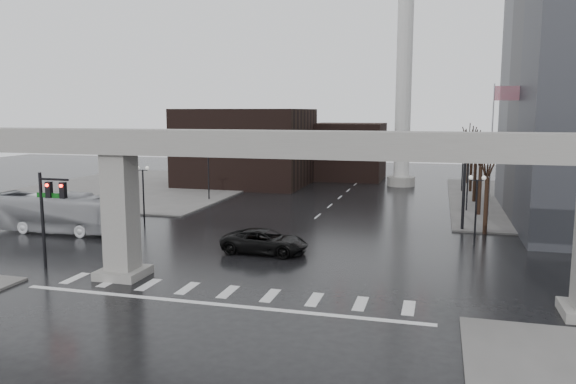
# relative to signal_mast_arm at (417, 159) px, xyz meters

# --- Properties ---
(ground) EXTENTS (160.00, 160.00, 0.00)m
(ground) POSITION_rel_signal_mast_arm_xyz_m (-8.99, -18.80, -5.83)
(ground) COLOR black
(ground) RESTS_ON ground
(sidewalk_nw) EXTENTS (28.00, 36.00, 0.15)m
(sidewalk_nw) POSITION_rel_signal_mast_arm_xyz_m (-34.99, 17.20, -5.75)
(sidewalk_nw) COLOR slate
(sidewalk_nw) RESTS_ON ground
(elevated_guideway) EXTENTS (48.00, 2.60, 8.70)m
(elevated_guideway) POSITION_rel_signal_mast_arm_xyz_m (-7.73, -18.80, 1.05)
(elevated_guideway) COLOR gray
(elevated_guideway) RESTS_ON ground
(building_far_left) EXTENTS (16.00, 14.00, 10.00)m
(building_far_left) POSITION_rel_signal_mast_arm_xyz_m (-22.99, 23.20, -0.83)
(building_far_left) COLOR black
(building_far_left) RESTS_ON ground
(building_far_mid) EXTENTS (10.00, 10.00, 8.00)m
(building_far_mid) POSITION_rel_signal_mast_arm_xyz_m (-10.99, 33.20, -1.83)
(building_far_mid) COLOR black
(building_far_mid) RESTS_ON ground
(smokestack) EXTENTS (3.60, 3.60, 30.00)m
(smokestack) POSITION_rel_signal_mast_arm_xyz_m (-2.99, 27.20, 7.52)
(smokestack) COLOR beige
(smokestack) RESTS_ON ground
(signal_mast_arm) EXTENTS (12.12, 0.43, 8.00)m
(signal_mast_arm) POSITION_rel_signal_mast_arm_xyz_m (0.00, 0.00, 0.00)
(signal_mast_arm) COLOR black
(signal_mast_arm) RESTS_ON ground
(signal_left_pole) EXTENTS (2.30, 0.30, 6.00)m
(signal_left_pole) POSITION_rel_signal_mast_arm_xyz_m (-21.24, -18.30, -1.76)
(signal_left_pole) COLOR black
(signal_left_pole) RESTS_ON ground
(flagpole_assembly) EXTENTS (2.06, 0.12, 12.00)m
(flagpole_assembly) POSITION_rel_signal_mast_arm_xyz_m (6.30, 3.20, 1.70)
(flagpole_assembly) COLOR silver
(flagpole_assembly) RESTS_ON ground
(lamp_right_0) EXTENTS (1.22, 0.32, 5.11)m
(lamp_right_0) POSITION_rel_signal_mast_arm_xyz_m (4.51, -4.80, -2.36)
(lamp_right_0) COLOR black
(lamp_right_0) RESTS_ON ground
(lamp_right_1) EXTENTS (1.22, 0.32, 5.11)m
(lamp_right_1) POSITION_rel_signal_mast_arm_xyz_m (4.51, 9.20, -2.36)
(lamp_right_1) COLOR black
(lamp_right_1) RESTS_ON ground
(lamp_right_2) EXTENTS (1.22, 0.32, 5.11)m
(lamp_right_2) POSITION_rel_signal_mast_arm_xyz_m (4.51, 23.20, -2.36)
(lamp_right_2) COLOR black
(lamp_right_2) RESTS_ON ground
(lamp_left_0) EXTENTS (1.22, 0.32, 5.11)m
(lamp_left_0) POSITION_rel_signal_mast_arm_xyz_m (-22.49, -4.80, -2.36)
(lamp_left_0) COLOR black
(lamp_left_0) RESTS_ON ground
(lamp_left_1) EXTENTS (1.22, 0.32, 5.11)m
(lamp_left_1) POSITION_rel_signal_mast_arm_xyz_m (-22.49, 9.20, -2.36)
(lamp_left_1) COLOR black
(lamp_left_1) RESTS_ON ground
(lamp_left_2) EXTENTS (1.22, 0.32, 5.11)m
(lamp_left_2) POSITION_rel_signal_mast_arm_xyz_m (-22.49, 23.20, -2.36)
(lamp_left_2) COLOR black
(lamp_left_2) RESTS_ON ground
(tree_right_0) EXTENTS (1.09, 1.58, 7.50)m
(tree_right_0) POSITION_rel_signal_mast_arm_xyz_m (5.54, -0.78, -3.04)
(tree_right_0) COLOR black
(tree_right_0) RESTS_ON ground
(tree_right_1) EXTENTS (1.09, 1.61, 7.67)m
(tree_right_1) POSITION_rel_signal_mast_arm_xyz_m (5.54, 7.22, -2.98)
(tree_right_1) COLOR black
(tree_right_1) RESTS_ON ground
(tree_right_2) EXTENTS (1.10, 1.63, 7.85)m
(tree_right_2) POSITION_rel_signal_mast_arm_xyz_m (5.54, 15.22, -2.91)
(tree_right_2) COLOR black
(tree_right_2) RESTS_ON ground
(tree_right_3) EXTENTS (1.11, 1.66, 8.02)m
(tree_right_3) POSITION_rel_signal_mast_arm_xyz_m (5.54, 23.22, -2.85)
(tree_right_3) COLOR black
(tree_right_3) RESTS_ON ground
(tree_right_4) EXTENTS (1.12, 1.69, 8.19)m
(tree_right_4) POSITION_rel_signal_mast_arm_xyz_m (5.54, 31.22, -2.79)
(tree_right_4) COLOR black
(tree_right_4) RESTS_ON ground
(pickup_truck) EXTENTS (6.04, 2.93, 1.66)m
(pickup_truck) POSITION_rel_signal_mast_arm_xyz_m (-9.61, -11.24, -5.00)
(pickup_truck) COLOR black
(pickup_truck) RESTS_ON ground
(city_bus) EXTENTS (11.60, 2.87, 3.22)m
(city_bus) POSITION_rel_signal_mast_arm_xyz_m (-27.84, -9.24, -4.22)
(city_bus) COLOR #BCBDC1
(city_bus) RESTS_ON ground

